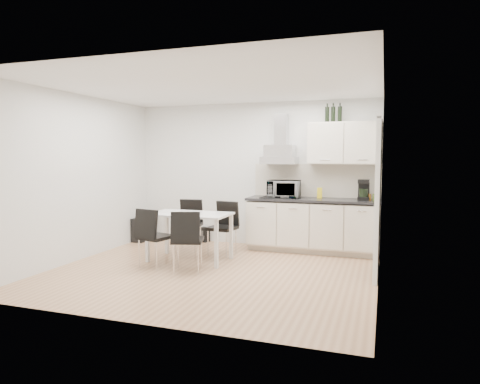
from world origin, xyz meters
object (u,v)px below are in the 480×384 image
Objects in this scene: kitchenette at (315,204)px; guitar_amp at (144,229)px; dining_table at (190,219)px; chair_far_left at (188,226)px; chair_far_right at (222,229)px; floor_speaker at (204,235)px; chair_near_left at (156,238)px; chair_near_right at (188,241)px.

guitar_amp is at bearing -178.53° from kitchenette.
chair_far_left is at bearing 118.24° from dining_table.
dining_table is 1.43× the size of chair_far_right.
chair_far_left is 1.00× the size of chair_far_right.
kitchenette is 2.22m from chair_far_left.
kitchenette is 9.11× the size of floor_speaker.
chair_near_left is at bearing 66.03° from chair_far_right.
chair_near_left is at bearing -139.44° from kitchenette.
chair_near_left is at bearing 156.47° from chair_near_right.
chair_near_right is at bearing 93.06° from chair_far_right.
chair_far_right and chair_near_left have the same top height.
chair_far_left is 1.35m from guitar_amp.
kitchenette reaches higher than chair_far_right.
chair_far_left is 0.86m from floor_speaker.
floor_speaker is at bearing 12.89° from guitar_amp.
chair_far_right is 1.61× the size of guitar_amp.
kitchenette is 2.86× the size of chair_near_right.
guitar_amp is (-1.54, 1.16, -0.43)m from dining_table.
chair_near_right is at bearing 108.08° from chair_far_left.
chair_near_right reaches higher than dining_table.
guitar_amp is at bearing 143.43° from dining_table.
dining_table is 0.65m from chair_far_right.
chair_far_left is at bearing -0.41° from chair_far_right.
chair_near_left is 1.61× the size of guitar_amp.
kitchenette is 2.17m from dining_table.
chair_far_left reaches higher than guitar_amp.
chair_far_left and chair_near_left have the same top height.
kitchenette is 2.42m from chair_near_right.
chair_near_left and chair_near_right have the same top height.
kitchenette reaches higher than floor_speaker.
kitchenette is 2.86× the size of chair_far_right.
dining_table is 1.98m from guitar_amp.
floor_speaker is at bearing -93.90° from chair_far_left.
chair_far_right is 1.00× the size of chair_near_right.
guitar_amp reaches higher than floor_speaker.
chair_far_left is at bearing -23.56° from guitar_amp.
guitar_amp is (-1.89, 0.65, -0.21)m from chair_far_right.
chair_far_left and chair_far_right have the same top height.
chair_near_left is 0.56m from chair_near_right.
chair_far_right is at bearing -152.54° from kitchenette.
floor_speaker is (-0.37, 1.41, -0.52)m from dining_table.
chair_far_right is (-1.42, -0.74, -0.39)m from kitchenette.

